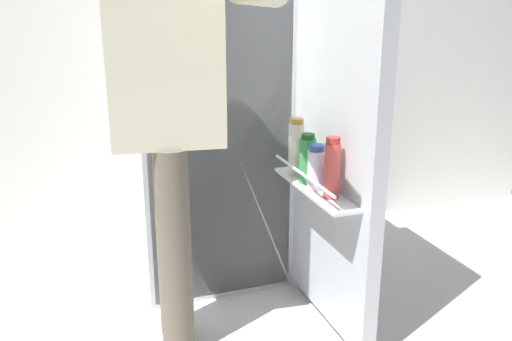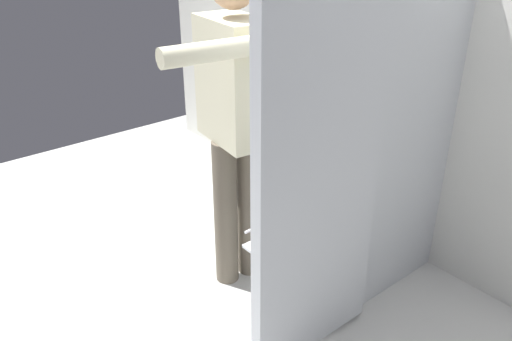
{
  "view_description": "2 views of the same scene",
  "coord_description": "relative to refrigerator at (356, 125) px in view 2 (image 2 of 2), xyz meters",
  "views": [
    {
      "loc": [
        -0.6,
        -1.89,
        1.29
      ],
      "look_at": [
        0.05,
        -0.03,
        0.67
      ],
      "focal_mm": 39.22,
      "sensor_mm": 36.0,
      "label": 1
    },
    {
      "loc": [
        1.55,
        -1.36,
        1.76
      ],
      "look_at": [
        0.02,
        -0.11,
        0.77
      ],
      "focal_mm": 36.26,
      "sensor_mm": 36.0,
      "label": 2
    }
  ],
  "objects": [
    {
      "name": "person",
      "position": [
        -0.28,
        -0.52,
        0.12
      ],
      "size": [
        0.51,
        0.72,
        1.6
      ],
      "color": "#665B4C",
      "rests_on": "ground_plane"
    },
    {
      "name": "ground_plane",
      "position": [
        -0.03,
        -0.51,
        -0.82
      ],
      "size": [
        5.06,
        5.06,
        0.0
      ],
      "primitive_type": "plane",
      "color": "silver"
    },
    {
      "name": "kitchen_wall",
      "position": [
        -0.03,
        0.42,
        0.52
      ],
      "size": [
        4.4,
        0.1,
        2.7
      ],
      "primitive_type": "cube",
      "color": "silver",
      "rests_on": "ground_plane"
    },
    {
      "name": "refrigerator",
      "position": [
        0.0,
        0.0,
        0.0
      ],
      "size": [
        0.71,
        1.28,
        1.65
      ],
      "color": "silver",
      "rests_on": "ground_plane"
    }
  ]
}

